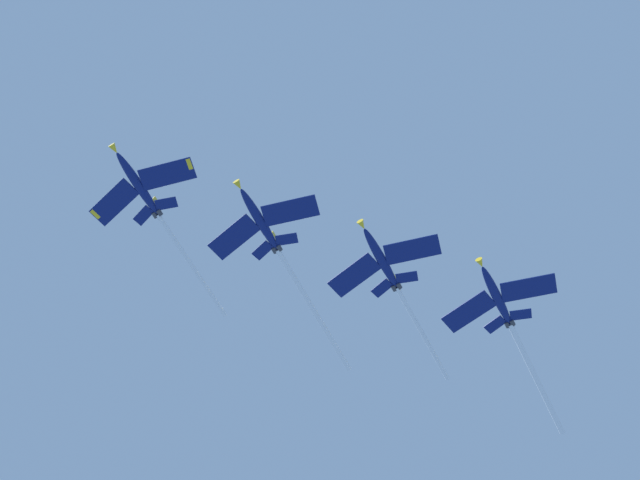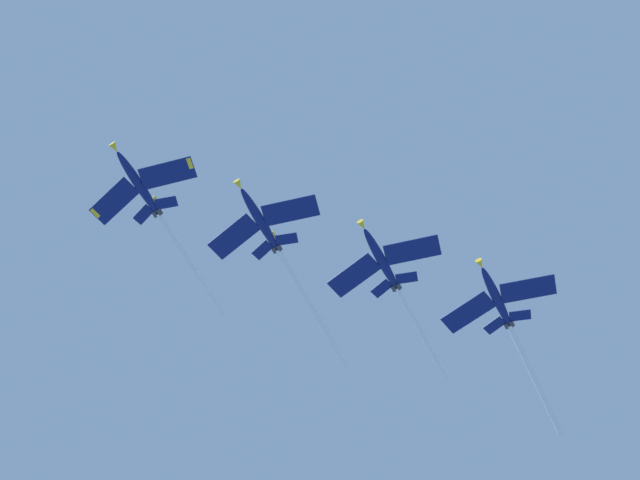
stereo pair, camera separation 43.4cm
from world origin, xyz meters
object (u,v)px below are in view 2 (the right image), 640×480
Objects in this scene: jet_second at (278,250)px; jet_third at (390,276)px; jet_lead at (150,202)px; jet_fourth at (511,328)px.

jet_second reaches higher than jet_third.
jet_third is at bearing 11.08° from jet_second.
jet_fourth is (60.27, 19.29, -7.09)m from jet_lead.
jet_lead reaches higher than jet_fourth.
jet_lead is 1.02× the size of jet_third.
jet_lead is 0.87× the size of jet_second.
jet_second is 1.02× the size of jet_fourth.
jet_third is 22.68m from jet_fourth.
jet_third is at bearing 14.93° from jet_lead.
jet_fourth is (39.43, 12.42, -3.84)m from jet_second.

